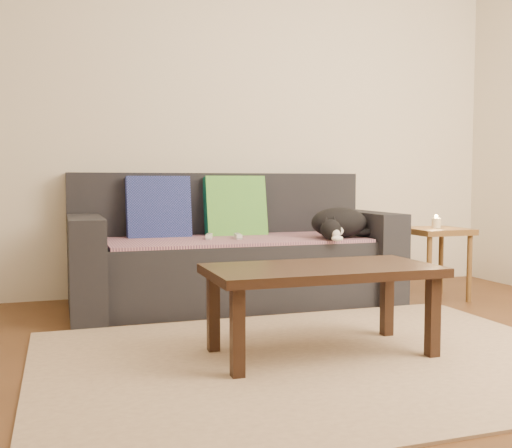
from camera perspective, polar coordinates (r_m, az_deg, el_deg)
name	(u,v)px	position (r m, az deg, el deg)	size (l,w,h in m)	color
ground	(333,371)	(2.65, 7.34, -13.75)	(4.50, 4.50, 0.00)	brown
back_wall	(215,114)	(4.44, -3.92, 10.39)	(4.50, 0.04, 2.60)	beige
sofa	(232,256)	(4.03, -2.34, -3.09)	(2.10, 0.94, 0.87)	#232328
throw_blanket	(235,240)	(3.93, -1.97, -1.49)	(1.66, 0.74, 0.02)	#492A4F
cushion_navy	(159,208)	(4.07, -9.27, 1.47)	(0.42, 0.11, 0.42)	navy
cushion_green	(235,207)	(4.18, -1.99, 1.59)	(0.43, 0.11, 0.43)	#0E5C44
cat	(339,223)	(3.96, 7.88, 0.06)	(0.47, 0.43, 0.20)	black
wii_remote_a	(209,236)	(3.89, -4.49, -1.19)	(0.15, 0.04, 0.03)	white
wii_remote_b	(238,236)	(3.89, -1.72, -1.17)	(0.15, 0.04, 0.03)	white
side_table	(436,241)	(4.29, 16.75, -1.53)	(0.39, 0.39, 0.49)	brown
candle	(436,223)	(4.28, 16.78, 0.12)	(0.06, 0.06, 0.09)	beige
rug	(318,360)	(2.78, 5.97, -12.77)	(2.50, 1.80, 0.01)	tan
coffee_table	(322,277)	(2.78, 6.26, -5.07)	(1.05, 0.53, 0.42)	black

